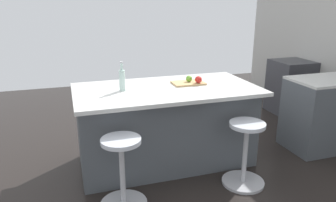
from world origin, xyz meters
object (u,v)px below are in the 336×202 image
at_px(stool_middle, 122,175).
at_px(cutting_board, 188,83).
at_px(apple_red, 198,80).
at_px(apple_green, 189,79).
at_px(kitchen_island, 165,125).
at_px(water_bottle, 122,79).
at_px(stool_by_window, 245,156).
at_px(oven_range, 290,87).

relative_size(stool_middle, cutting_board, 1.89).
xyz_separation_m(cutting_board, apple_red, (-0.09, 0.07, 0.05)).
bearing_deg(apple_red, apple_green, -48.46).
height_order(kitchen_island, cutting_board, cutting_board).
bearing_deg(water_bottle, kitchen_island, -177.71).
bearing_deg(apple_red, stool_by_window, 110.21).
xyz_separation_m(stool_middle, apple_green, (-0.93, -0.77, 0.66)).
relative_size(stool_by_window, apple_red, 8.51).
bearing_deg(kitchen_island, cutting_board, -172.08).
bearing_deg(apple_green, kitchen_island, 10.51).
height_order(cutting_board, apple_green, apple_green).
xyz_separation_m(cutting_board, apple_green, (-0.01, -0.02, 0.05)).
bearing_deg(kitchen_island, apple_red, 175.02).
xyz_separation_m(stool_middle, water_bottle, (-0.15, -0.69, 0.72)).
bearing_deg(water_bottle, apple_red, 179.07).
bearing_deg(oven_range, stool_middle, 29.25).
height_order(cutting_board, apple_red, apple_red).
relative_size(oven_range, kitchen_island, 0.44).
height_order(oven_range, stool_by_window, oven_range).
xyz_separation_m(stool_by_window, cutting_board, (0.34, -0.75, 0.61)).
distance_m(apple_red, water_bottle, 0.87).
bearing_deg(kitchen_island, water_bottle, 2.29).
distance_m(stool_by_window, apple_green, 1.06).
bearing_deg(stool_by_window, water_bottle, -31.85).
bearing_deg(cutting_board, oven_range, -155.54).
xyz_separation_m(apple_red, apple_green, (0.08, -0.09, -0.00)).
bearing_deg(kitchen_island, apple_green, -169.49).
bearing_deg(water_bottle, cutting_board, -175.59).
xyz_separation_m(apple_green, water_bottle, (0.79, 0.08, 0.07)).
distance_m(stool_middle, apple_green, 1.38).
distance_m(kitchen_island, cutting_board, 0.55).
height_order(kitchen_island, apple_red, apple_red).
bearing_deg(kitchen_island, stool_middle, 48.40).
bearing_deg(stool_middle, kitchen_island, -131.60).
height_order(kitchen_island, stool_middle, kitchen_island).
xyz_separation_m(cutting_board, water_bottle, (0.77, 0.06, 0.11)).
height_order(oven_range, apple_red, apple_red).
distance_m(kitchen_island, stool_middle, 0.96).
distance_m(kitchen_island, apple_green, 0.60).
bearing_deg(apple_green, cutting_board, 48.26).
xyz_separation_m(kitchen_island, apple_green, (-0.30, -0.06, 0.51)).
xyz_separation_m(oven_range, water_bottle, (3.02, 1.08, 0.60)).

